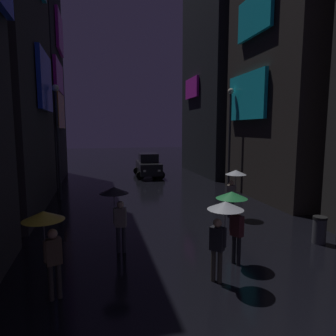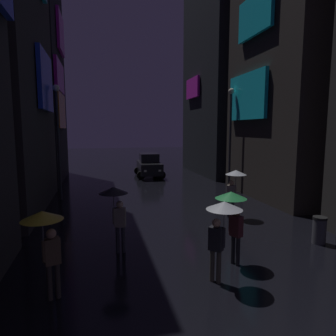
{
  "view_description": "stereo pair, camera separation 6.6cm",
  "coord_description": "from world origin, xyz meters",
  "px_view_note": "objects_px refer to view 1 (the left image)",
  "views": [
    {
      "loc": [
        -3.05,
        -2.35,
        3.89
      ],
      "look_at": [
        0.0,
        10.19,
        2.2
      ],
      "focal_mm": 32.0,
      "sensor_mm": 36.0,
      "label": 1
    },
    {
      "loc": [
        -2.99,
        -2.36,
        3.89
      ],
      "look_at": [
        0.0,
        10.19,
        2.2
      ],
      "focal_mm": 32.0,
      "sensor_mm": 36.0,
      "label": 2
    }
  ],
  "objects_px": {
    "streetlamp_left_far": "(57,130)",
    "streetlamp_right_far": "(230,129)",
    "pedestrian_midstreet_left_green": "(233,207)",
    "trash_bin": "(319,230)",
    "pedestrian_far_right_yellow": "(47,231)",
    "pedestrian_midstreet_centre_black": "(116,201)",
    "pedestrian_foreground_right_clear": "(223,219)",
    "pedestrian_near_crossing_clear": "(234,180)",
    "car_distant": "(148,165)"
  },
  "relations": [
    {
      "from": "trash_bin",
      "to": "pedestrian_foreground_right_clear",
      "type": "bearing_deg",
      "value": -158.74
    },
    {
      "from": "pedestrian_midstreet_centre_black",
      "to": "streetlamp_right_far",
      "type": "bearing_deg",
      "value": 46.62
    },
    {
      "from": "pedestrian_near_crossing_clear",
      "to": "pedestrian_far_right_yellow",
      "type": "relative_size",
      "value": 1.0
    },
    {
      "from": "pedestrian_midstreet_centre_black",
      "to": "streetlamp_left_far",
      "type": "bearing_deg",
      "value": 107.56
    },
    {
      "from": "pedestrian_midstreet_left_green",
      "to": "car_distant",
      "type": "xyz_separation_m",
      "value": [
        0.39,
        16.29,
        -0.74
      ]
    },
    {
      "from": "pedestrian_near_crossing_clear",
      "to": "streetlamp_left_far",
      "type": "height_order",
      "value": "streetlamp_left_far"
    },
    {
      "from": "streetlamp_right_far",
      "to": "pedestrian_midstreet_centre_black",
      "type": "bearing_deg",
      "value": -133.38
    },
    {
      "from": "pedestrian_near_crossing_clear",
      "to": "streetlamp_right_far",
      "type": "bearing_deg",
      "value": 67.18
    },
    {
      "from": "pedestrian_midstreet_centre_black",
      "to": "streetlamp_left_far",
      "type": "distance_m",
      "value": 8.64
    },
    {
      "from": "pedestrian_midstreet_centre_black",
      "to": "car_distant",
      "type": "height_order",
      "value": "pedestrian_midstreet_centre_black"
    },
    {
      "from": "car_distant",
      "to": "streetlamp_right_far",
      "type": "bearing_deg",
      "value": -60.52
    },
    {
      "from": "pedestrian_midstreet_left_green",
      "to": "streetlamp_left_far",
      "type": "distance_m",
      "value": 11.29
    },
    {
      "from": "pedestrian_foreground_right_clear",
      "to": "streetlamp_right_far",
      "type": "bearing_deg",
      "value": 64.14
    },
    {
      "from": "pedestrian_near_crossing_clear",
      "to": "trash_bin",
      "type": "bearing_deg",
      "value": -66.19
    },
    {
      "from": "pedestrian_midstreet_centre_black",
      "to": "pedestrian_midstreet_left_green",
      "type": "xyz_separation_m",
      "value": [
        3.2,
        -1.51,
        0.0
      ]
    },
    {
      "from": "pedestrian_near_crossing_clear",
      "to": "pedestrian_midstreet_left_green",
      "type": "relative_size",
      "value": 1.0
    },
    {
      "from": "pedestrian_foreground_right_clear",
      "to": "pedestrian_near_crossing_clear",
      "type": "bearing_deg",
      "value": 61.18
    },
    {
      "from": "pedestrian_midstreet_left_green",
      "to": "trash_bin",
      "type": "relative_size",
      "value": 2.28
    },
    {
      "from": "streetlamp_right_far",
      "to": "trash_bin",
      "type": "xyz_separation_m",
      "value": [
        -0.7,
        -8.7,
        -3.41
      ]
    },
    {
      "from": "pedestrian_foreground_right_clear",
      "to": "car_distant",
      "type": "distance_m",
      "value": 17.31
    },
    {
      "from": "car_distant",
      "to": "streetlamp_left_far",
      "type": "height_order",
      "value": "streetlamp_left_far"
    },
    {
      "from": "car_distant",
      "to": "streetlamp_left_far",
      "type": "relative_size",
      "value": 0.68
    },
    {
      "from": "pedestrian_foreground_right_clear",
      "to": "streetlamp_left_far",
      "type": "relative_size",
      "value": 0.34
    },
    {
      "from": "pedestrian_near_crossing_clear",
      "to": "pedestrian_midstreet_left_green",
      "type": "bearing_deg",
      "value": -116.38
    },
    {
      "from": "car_distant",
      "to": "trash_bin",
      "type": "distance_m",
      "value": 15.9
    },
    {
      "from": "pedestrian_near_crossing_clear",
      "to": "pedestrian_midstreet_centre_black",
      "type": "distance_m",
      "value": 5.88
    },
    {
      "from": "pedestrian_far_right_yellow",
      "to": "car_distant",
      "type": "bearing_deg",
      "value": 72.93
    },
    {
      "from": "pedestrian_foreground_right_clear",
      "to": "pedestrian_far_right_yellow",
      "type": "bearing_deg",
      "value": 178.18
    },
    {
      "from": "streetlamp_right_far",
      "to": "trash_bin",
      "type": "bearing_deg",
      "value": -94.6
    },
    {
      "from": "streetlamp_right_far",
      "to": "pedestrian_far_right_yellow",
      "type": "bearing_deg",
      "value": -131.71
    },
    {
      "from": "pedestrian_midstreet_centre_black",
      "to": "trash_bin",
      "type": "distance_m",
      "value": 6.93
    },
    {
      "from": "pedestrian_midstreet_centre_black",
      "to": "car_distant",
      "type": "xyz_separation_m",
      "value": [
        3.59,
        14.78,
        -0.74
      ]
    },
    {
      "from": "pedestrian_near_crossing_clear",
      "to": "pedestrian_midstreet_left_green",
      "type": "height_order",
      "value": "same"
    },
    {
      "from": "pedestrian_midstreet_centre_black",
      "to": "streetlamp_left_far",
      "type": "relative_size",
      "value": 0.34
    },
    {
      "from": "streetlamp_left_far",
      "to": "pedestrian_midstreet_left_green",
      "type": "bearing_deg",
      "value": -58.92
    },
    {
      "from": "pedestrian_near_crossing_clear",
      "to": "pedestrian_far_right_yellow",
      "type": "distance_m",
      "value": 8.54
    },
    {
      "from": "pedestrian_midstreet_centre_black",
      "to": "pedestrian_midstreet_left_green",
      "type": "bearing_deg",
      "value": -25.32
    },
    {
      "from": "streetlamp_left_far",
      "to": "pedestrian_foreground_right_clear",
      "type": "bearing_deg",
      "value": -64.62
    },
    {
      "from": "pedestrian_midstreet_left_green",
      "to": "pedestrian_far_right_yellow",
      "type": "distance_m",
      "value": 4.94
    },
    {
      "from": "streetlamp_left_far",
      "to": "streetlamp_right_far",
      "type": "height_order",
      "value": "streetlamp_right_far"
    },
    {
      "from": "pedestrian_foreground_right_clear",
      "to": "pedestrian_near_crossing_clear",
      "type": "distance_m",
      "value": 5.85
    },
    {
      "from": "pedestrian_near_crossing_clear",
      "to": "pedestrian_far_right_yellow",
      "type": "height_order",
      "value": "same"
    },
    {
      "from": "pedestrian_midstreet_left_green",
      "to": "pedestrian_far_right_yellow",
      "type": "height_order",
      "value": "same"
    },
    {
      "from": "pedestrian_midstreet_left_green",
      "to": "trash_bin",
      "type": "height_order",
      "value": "pedestrian_midstreet_left_green"
    },
    {
      "from": "pedestrian_midstreet_left_green",
      "to": "streetlamp_right_far",
      "type": "bearing_deg",
      "value": 65.58
    },
    {
      "from": "car_distant",
      "to": "trash_bin",
      "type": "height_order",
      "value": "car_distant"
    },
    {
      "from": "car_distant",
      "to": "streetlamp_right_far",
      "type": "distance_m",
      "value": 8.43
    },
    {
      "from": "pedestrian_near_crossing_clear",
      "to": "pedestrian_midstreet_centre_black",
      "type": "xyz_separation_m",
      "value": [
        -5.26,
        -2.64,
        0.0
      ]
    },
    {
      "from": "pedestrian_foreground_right_clear",
      "to": "streetlamp_right_far",
      "type": "xyz_separation_m",
      "value": [
        5.04,
        10.39,
        2.21
      ]
    },
    {
      "from": "car_distant",
      "to": "pedestrian_midstreet_left_green",
      "type": "bearing_deg",
      "value": -91.38
    }
  ]
}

